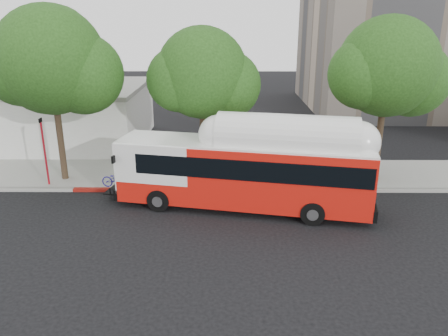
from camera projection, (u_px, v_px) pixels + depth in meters
name	position (u px, v px, depth m)	size (l,w,h in m)	color
ground	(219.00, 223.00, 20.10)	(120.00, 120.00, 0.00)	black
sidewalk	(221.00, 174.00, 26.21)	(60.00, 5.00, 0.15)	gray
curb_strip	(220.00, 190.00, 23.76)	(60.00, 0.30, 0.15)	gray
red_curb_segment	(165.00, 190.00, 23.77)	(10.00, 0.32, 0.16)	maroon
street_tree_left	(60.00, 64.00, 23.23)	(6.67, 5.80, 9.74)	#2D2116
street_tree_mid	(209.00, 77.00, 23.89)	(5.75, 5.00, 8.62)	#2D2116
street_tree_right	(395.00, 71.00, 23.54)	(6.21, 5.40, 9.18)	#2D2116
low_commercial_bldg	(35.00, 114.00, 32.70)	(16.20, 10.20, 4.25)	silver
transit_bus	(245.00, 174.00, 21.15)	(13.25, 4.98, 3.86)	red
signal_pole	(45.00, 152.00, 23.78)	(0.11, 0.37, 3.91)	#AC1220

